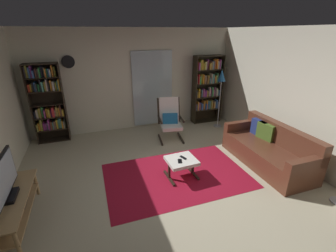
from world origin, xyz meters
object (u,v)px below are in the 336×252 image
bookshelf_near_tv (47,102)px  wall_clock (68,62)px  tv_stand (12,206)px  lounge_armchair (170,118)px  ottoman (181,162)px  bookshelf_near_sofa (207,87)px  leather_sofa (268,150)px  cell_phone (180,161)px  floor_lamp_by_shelf (221,81)px  tv_remote (183,158)px  television (3,181)px

bookshelf_near_tv → wall_clock: 1.05m
tv_stand → lounge_armchair: (2.97, 1.93, 0.24)m
tv_stand → ottoman: tv_stand is taller
lounge_armchair → bookshelf_near_sofa: bearing=29.2°
lounge_armchair → tv_stand: bearing=-147.0°
leather_sofa → wall_clock: size_ratio=6.58×
wall_clock → cell_phone: bearing=-56.9°
tv_stand → floor_lamp_by_shelf: 5.13m
bookshelf_near_tv → lounge_armchair: bearing=-16.8°
floor_lamp_by_shelf → tv_stand: bearing=-153.9°
tv_stand → leather_sofa: bearing=1.9°
cell_phone → floor_lamp_by_shelf: (1.97, 1.99, 0.93)m
floor_lamp_by_shelf → bookshelf_near_tv: bearing=172.7°
tv_remote → wall_clock: bearing=105.6°
ottoman → television: bearing=-173.4°
bookshelf_near_sofa → floor_lamp_by_shelf: size_ratio=1.21×
television → wall_clock: wall_clock is taller
bookshelf_near_tv → tv_remote: size_ratio=12.93×
leather_sofa → lounge_armchair: lounge_armchair is taller
bookshelf_near_tv → bookshelf_near_sofa: (4.14, -0.05, 0.06)m
bookshelf_near_sofa → leather_sofa: 2.67m
cell_phone → floor_lamp_by_shelf: size_ratio=0.09×
leather_sofa → cell_phone: 1.89m
tv_stand → television: size_ratio=1.42×
bookshelf_near_sofa → wall_clock: wall_clock is taller
cell_phone → wall_clock: bearing=140.5°
tv_stand → bookshelf_near_tv: (0.24, 2.76, 0.68)m
television → floor_lamp_by_shelf: (4.52, 2.23, 0.58)m
ottoman → bookshelf_near_tv: bearing=133.7°
bookshelf_near_sofa → tv_remote: bearing=-125.6°
bookshelf_near_tv → floor_lamp_by_shelf: bearing=-7.3°
tv_stand → cell_phone: (2.55, 0.22, 0.07)m
tv_remote → floor_lamp_by_shelf: floor_lamp_by_shelf is taller
tv_remote → wall_clock: size_ratio=0.50×
television → leather_sofa: bearing=2.2°
tv_remote → floor_lamp_by_shelf: 2.82m
leather_sofa → floor_lamp_by_shelf: 2.29m
cell_phone → tv_stand: bearing=-157.6°
wall_clock → leather_sofa: bearing=-37.1°
tv_remote → wall_clock: (-1.84, 2.58, 1.48)m
bookshelf_near_sofa → lounge_armchair: size_ratio=1.86×
bookshelf_near_tv → leather_sofa: bearing=-31.8°
lounge_armchair → ottoman: size_ratio=1.88×
leather_sofa → ottoman: 1.84m
television → tv_remote: (2.65, 0.33, -0.34)m
leather_sofa → cell_phone: bearing=177.7°
leather_sofa → wall_clock: 4.80m
bookshelf_near_sofa → tv_remote: (-1.72, -2.40, -0.67)m
tv_stand → bookshelf_near_sofa: bookshelf_near_sofa is taller
leather_sofa → ottoman: size_ratio=3.52×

